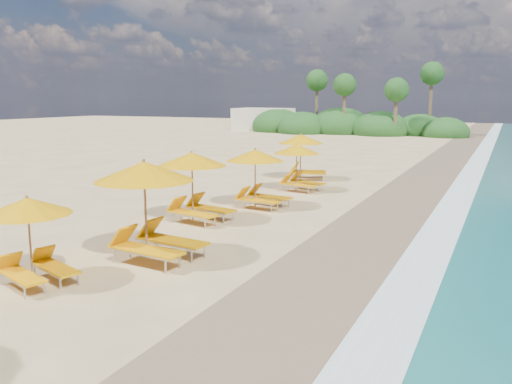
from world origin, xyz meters
name	(u,v)px	position (x,y,z in m)	size (l,w,h in m)	color
ground	(256,228)	(0.00, 0.00, 0.00)	(160.00, 160.00, 0.00)	#D5B77D
wet_sand	(378,242)	(4.00, 0.00, 0.01)	(4.00, 160.00, 0.01)	#7B6749
surf_foam	(477,253)	(6.70, 0.00, 0.03)	(4.00, 160.00, 0.01)	white
station_1	(32,235)	(-2.34, -6.87, 1.14)	(2.59, 2.54, 2.04)	olive
station_2	(151,204)	(-1.01, -4.19, 1.49)	(3.03, 2.84, 2.66)	olive
station_3	(196,182)	(-2.30, 0.06, 1.36)	(2.92, 2.79, 2.44)	olive
station_4	(259,174)	(-1.35, 3.09, 1.29)	(2.65, 2.50, 2.30)	olive
station_5	(299,164)	(-1.27, 7.23, 1.21)	(2.62, 2.51, 2.17)	olive
station_6	(304,154)	(-2.28, 10.52, 1.34)	(3.06, 3.00, 2.39)	olive
treeline	(348,125)	(-9.94, 45.51, 1.00)	(25.80, 8.80, 9.74)	#163D14
beach_building	(263,119)	(-22.00, 48.00, 1.40)	(7.00, 5.00, 2.80)	beige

